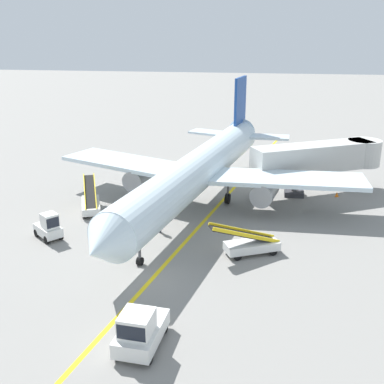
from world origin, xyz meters
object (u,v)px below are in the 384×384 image
(airliner, at_px, (200,169))
(belt_loader_aft_hold, at_px, (91,203))
(ground_crew_marshaller, at_px, (160,221))
(safety_cone_nose_right, at_px, (337,194))
(pushback_tug, at_px, (140,330))
(belt_loader_forward_hold, at_px, (250,244))
(safety_cone_nose_left, at_px, (125,243))
(jet_bridge, at_px, (325,157))
(baggage_tug_near_wing, at_px, (49,227))

(airliner, xyz_separation_m, belt_loader_aft_hold, (-9.08, -2.81, -2.64))
(ground_crew_marshaller, xyz_separation_m, safety_cone_nose_right, (14.68, 10.79, -0.69))
(pushback_tug, height_order, ground_crew_marshaller, pushback_tug)
(belt_loader_forward_hold, xyz_separation_m, ground_crew_marshaller, (-7.10, 2.72, 0.13))
(ground_crew_marshaller, height_order, safety_cone_nose_right, ground_crew_marshaller)
(airliner, xyz_separation_m, pushback_tug, (-0.04, -20.34, -2.42))
(airliner, height_order, safety_cone_nose_left, airliner)
(belt_loader_forward_hold, xyz_separation_m, belt_loader_aft_hold, (-13.97, 6.20, 0.00))
(pushback_tug, height_order, belt_loader_forward_hold, belt_loader_forward_hold)
(pushback_tug, bearing_deg, safety_cone_nose_left, 110.23)
(jet_bridge, distance_m, ground_crew_marshaller, 18.15)
(jet_bridge, xyz_separation_m, belt_loader_aft_hold, (-20.34, -8.41, -2.77))
(jet_bridge, height_order, belt_loader_forward_hold, jet_bridge)
(pushback_tug, distance_m, belt_loader_aft_hold, 19.73)
(pushback_tug, relative_size, ground_crew_marshaller, 2.20)
(belt_loader_forward_hold, bearing_deg, safety_cone_nose_right, 60.68)
(belt_loader_forward_hold, relative_size, ground_crew_marshaller, 2.97)
(airliner, distance_m, baggage_tug_near_wing, 13.65)
(pushback_tug, relative_size, belt_loader_aft_hold, 0.73)
(jet_bridge, bearing_deg, safety_cone_nose_left, -136.51)
(pushback_tug, distance_m, baggage_tug_near_wing, 15.38)
(belt_loader_forward_hold, distance_m, ground_crew_marshaller, 7.60)
(belt_loader_forward_hold, bearing_deg, ground_crew_marshaller, 159.03)
(jet_bridge, bearing_deg, airliner, -153.54)
(pushback_tug, bearing_deg, airliner, 89.90)
(airliner, height_order, pushback_tug, airliner)
(airliner, bearing_deg, safety_cone_nose_left, -114.87)
(baggage_tug_near_wing, relative_size, safety_cone_nose_left, 6.09)
(belt_loader_aft_hold, bearing_deg, jet_bridge, 22.47)
(jet_bridge, xyz_separation_m, safety_cone_nose_right, (1.22, -1.10, -3.32))
(airliner, distance_m, belt_loader_aft_hold, 9.87)
(jet_bridge, relative_size, baggage_tug_near_wing, 4.67)
(jet_bridge, relative_size, belt_loader_aft_hold, 2.45)
(belt_loader_aft_hold, height_order, ground_crew_marshaller, belt_loader_aft_hold)
(airliner, distance_m, ground_crew_marshaller, 7.12)
(jet_bridge, relative_size, safety_cone_nose_right, 28.44)
(baggage_tug_near_wing, distance_m, safety_cone_nose_right, 26.25)
(pushback_tug, relative_size, safety_cone_nose_right, 8.49)
(belt_loader_forward_hold, relative_size, belt_loader_aft_hold, 0.99)
(belt_loader_aft_hold, bearing_deg, baggage_tug_near_wing, -100.30)
(baggage_tug_near_wing, xyz_separation_m, belt_loader_forward_hold, (15.05, -0.24, -0.15))
(ground_crew_marshaller, bearing_deg, pushback_tug, -81.22)
(airliner, xyz_separation_m, safety_cone_nose_left, (-4.20, -9.05, -3.20))
(jet_bridge, distance_m, safety_cone_nose_left, 21.55)
(airliner, bearing_deg, ground_crew_marshaller, -109.36)
(safety_cone_nose_left, bearing_deg, jet_bridge, 43.49)
(airliner, distance_m, safety_cone_nose_left, 10.48)
(airliner, height_order, belt_loader_forward_hold, airliner)
(safety_cone_nose_right, bearing_deg, belt_loader_forward_hold, -119.32)
(airliner, height_order, belt_loader_aft_hold, airliner)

